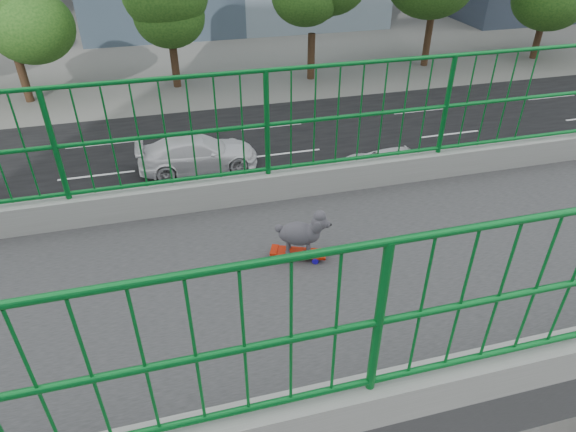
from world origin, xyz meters
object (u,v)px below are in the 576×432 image
Objects in this scene: car_6 at (514,198)px; skateboard at (298,253)px; poodle at (302,232)px; car_3 at (198,153)px; car_5 at (341,295)px; car_2 at (405,167)px.

skateboard is at bearing -49.49° from car_6.
poodle reaches higher than car_3.
car_3 is 9.99m from car_5.
poodle is at bearing -26.37° from car_5.
poodle is at bearing -49.39° from car_6.
poodle is 0.09× the size of car_6.
car_6 reaches higher than car_2.
skateboard is 15.10m from car_6.
car_2 is at bearing 142.23° from car_5.
car_3 is (-15.31, 0.09, -6.35)m from skateboard.
skateboard is 0.11× the size of car_5.
car_2 is 1.02× the size of car_5.
poodle is 0.10× the size of car_3.
car_5 is at bearing 175.82° from poodle.
poodle is 9.12m from car_5.
car_3 is 0.93× the size of car_6.
poodle is (0.01, 0.02, 0.24)m from skateboard.
poodle is at bearing 179.74° from car_3.
car_6 is (-3.20, 7.56, -0.05)m from car_5.
skateboard is 0.11× the size of car_3.
skateboard is at bearing 147.15° from car_2.
car_3 is at bearing -158.07° from poodle.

